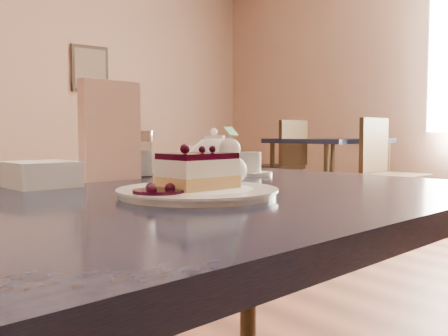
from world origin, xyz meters
TOP-DOWN VIEW (x-y plane):
  - main_table at (-0.15, -0.04)m, footprint 1.25×0.91m
  - dessert_plate at (-0.14, -0.09)m, footprint 0.26×0.26m
  - cheesecake_slice at (-0.14, -0.09)m, footprint 0.13×0.10m
  - whipped_cream at (-0.06, -0.07)m, footprint 0.06×0.06m
  - berry_sauce at (-0.23, -0.10)m, footprint 0.08×0.08m
  - tea_set at (0.18, 0.29)m, footprint 0.17×0.25m
  - menu_card at (-0.14, 0.25)m, footprint 0.14×0.04m
  - sugar_shaker at (-0.04, 0.30)m, footprint 0.06×0.06m
  - napkin_stack at (-0.30, 0.21)m, footprint 0.13×0.13m
  - bg_table_far_right at (3.11, 2.40)m, footprint 1.15×1.91m

SIDE VIEW (x-z plane):
  - bg_table_far_right at x=3.11m, z-range -0.56..0.71m
  - main_table at x=-0.15m, z-range 0.29..1.02m
  - dessert_plate at x=-0.14m, z-range 0.73..0.75m
  - berry_sauce at x=-0.23m, z-range 0.75..0.75m
  - napkin_stack at x=-0.30m, z-range 0.73..0.78m
  - whipped_cream at x=-0.06m, z-range 0.75..0.80m
  - cheesecake_slice at x=-0.14m, z-range 0.75..0.80m
  - tea_set at x=0.18m, z-range 0.72..0.83m
  - sugar_shaker at x=-0.04m, z-range 0.74..0.84m
  - menu_card at x=-0.14m, z-range 0.73..0.95m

